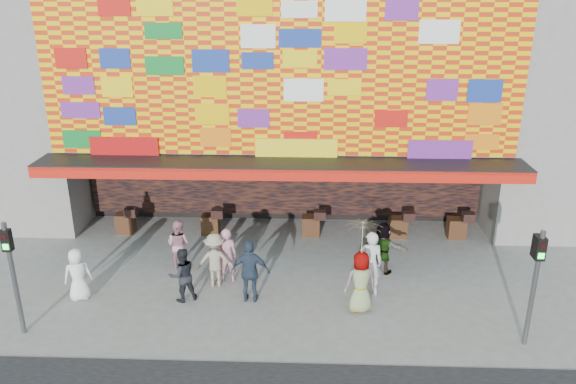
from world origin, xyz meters
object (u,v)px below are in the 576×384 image
ped_c (182,275)px  ped_i (178,244)px  signal_left (12,266)px  ped_a (78,275)px  ped_b (227,255)px  ped_e (250,271)px  signal_right (536,276)px  ped_g (361,282)px  ped_h (370,263)px  parasol (363,237)px  ped_d (215,260)px  ped_f (382,248)px

ped_c → ped_i: size_ratio=0.99×
signal_left → ped_i: 4.90m
ped_a → ped_b: 4.10m
ped_e → signal_right: bearing=167.5°
ped_e → ped_g: 2.98m
ped_c → ped_e: size_ratio=0.86×
ped_e → ped_h: (3.28, 0.49, 0.05)m
ped_g → ped_i: ped_g is taller
signal_left → parasol: signal_left is taller
ped_b → ped_d: bearing=32.0°
signal_left → parasol: (8.50, 1.34, 0.29)m
ped_a → signal_left: bearing=39.9°
ped_c → parasol: parasol is taller
ped_g → parasol: parasol is taller
ped_g → ped_h: (0.33, 0.87, 0.10)m
signal_right → ped_e: signal_right is taller
parasol → ped_i: bearing=157.3°
ped_e → ped_f: size_ratio=1.12×
signal_left → ped_h: size_ratio=1.57×
ped_d → ped_h: size_ratio=0.85×
ped_i → ped_b: bearing=173.3°
signal_right → ped_c: (-8.71, 1.69, -1.09)m
ped_a → ped_c: size_ratio=0.97×
ped_d → ped_i: bearing=-45.4°
ped_b → ped_h: ped_h is taller
ped_e → ped_f: (3.79, 1.79, -0.10)m
signal_right → parasol: (-3.90, 1.34, 0.29)m
ped_h → ped_i: (-5.67, 1.36, -0.17)m
ped_e → ped_h: size_ratio=0.94×
ped_i → parasol: parasol is taller
ped_e → signal_left: bearing=18.9°
signal_left → ped_a: size_ratio=2.00×
ped_c → ped_i: bearing=-102.3°
ped_d → ped_e: size_ratio=0.90×
ped_f → signal_left: bearing=46.7°
signal_right → ped_a: (-11.59, 1.64, -1.11)m
ped_b → ped_e: 1.34m
signal_left → ped_e: bearing=17.3°
ped_d → parasol: bearing=157.1°
signal_right → ped_f: signal_right is taller
ped_a → ped_h: (8.02, 0.57, 0.20)m
signal_right → ped_b: (-7.65, 2.80, -1.02)m
ped_b → ped_c: 1.54m
signal_left → ped_d: bearing=29.7°
ped_a → ped_h: ped_h is taller
ped_d → ped_g: 4.22m
signal_right → ped_a: bearing=171.9°
signal_right → ped_e: size_ratio=1.67×
ped_b → ped_g: (3.75, -1.46, 0.02)m
ped_h → parasol: bearing=65.4°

